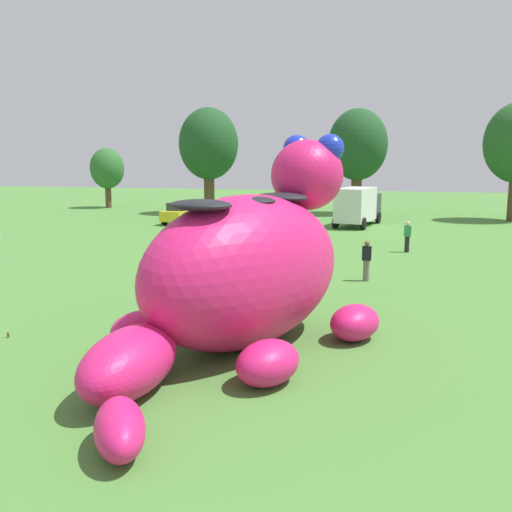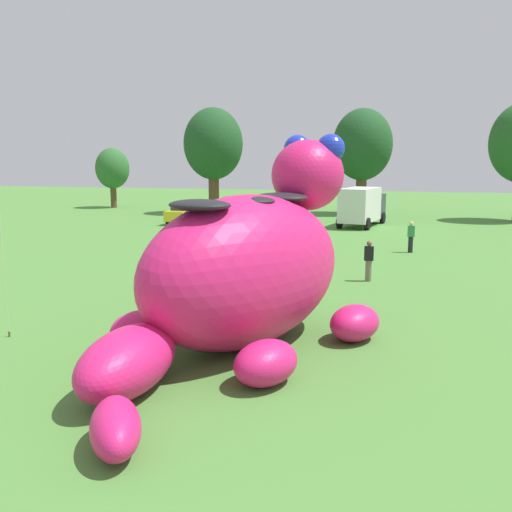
{
  "view_description": "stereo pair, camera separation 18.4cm",
  "coord_description": "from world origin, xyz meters",
  "px_view_note": "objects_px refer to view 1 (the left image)",
  "views": [
    {
      "loc": [
        4.51,
        -13.62,
        5.01
      ],
      "look_at": [
        0.58,
        1.66,
        2.29
      ],
      "focal_mm": 39.02,
      "sensor_mm": 36.0,
      "label": 1
    },
    {
      "loc": [
        4.69,
        -13.57,
        5.01
      ],
      "look_at": [
        0.58,
        1.66,
        2.29
      ],
      "focal_mm": 39.02,
      "sensor_mm": 36.0,
      "label": 2
    }
  ],
  "objects_px": {
    "spectator_mid_field": "(366,261)",
    "spectator_by_cars": "(407,237)",
    "car_white": "(266,214)",
    "box_truck": "(358,205)",
    "giant_inflatable_creature": "(247,268)",
    "car_black": "(227,213)",
    "spectator_near_inflatable": "(236,244)",
    "car_yellow": "(182,213)"
  },
  "relations": [
    {
      "from": "spectator_by_cars",
      "to": "giant_inflatable_creature",
      "type": "bearing_deg",
      "value": -104.53
    },
    {
      "from": "giant_inflatable_creature",
      "to": "spectator_by_cars",
      "type": "height_order",
      "value": "giant_inflatable_creature"
    },
    {
      "from": "giant_inflatable_creature",
      "to": "car_yellow",
      "type": "height_order",
      "value": "giant_inflatable_creature"
    },
    {
      "from": "box_truck",
      "to": "spectator_mid_field",
      "type": "bearing_deg",
      "value": -84.8
    },
    {
      "from": "car_black",
      "to": "spectator_by_cars",
      "type": "distance_m",
      "value": 17.54
    },
    {
      "from": "box_truck",
      "to": "giant_inflatable_creature",
      "type": "bearing_deg",
      "value": -91.72
    },
    {
      "from": "giant_inflatable_creature",
      "to": "spectator_near_inflatable",
      "type": "height_order",
      "value": "giant_inflatable_creature"
    },
    {
      "from": "giant_inflatable_creature",
      "to": "box_truck",
      "type": "xyz_separation_m",
      "value": [
        0.88,
        29.1,
        -0.52
      ]
    },
    {
      "from": "car_white",
      "to": "spectator_by_cars",
      "type": "bearing_deg",
      "value": -46.25
    },
    {
      "from": "giant_inflatable_creature",
      "to": "box_truck",
      "type": "relative_size",
      "value": 1.74
    },
    {
      "from": "box_truck",
      "to": "spectator_near_inflatable",
      "type": "relative_size",
      "value": 3.9
    },
    {
      "from": "box_truck",
      "to": "spectator_by_cars",
      "type": "relative_size",
      "value": 3.9
    },
    {
      "from": "giant_inflatable_creature",
      "to": "spectator_by_cars",
      "type": "xyz_separation_m",
      "value": [
        4.44,
        17.13,
        -1.27
      ]
    },
    {
      "from": "car_yellow",
      "to": "spectator_by_cars",
      "type": "bearing_deg",
      "value": -29.86
    },
    {
      "from": "car_yellow",
      "to": "car_white",
      "type": "xyz_separation_m",
      "value": [
        6.65,
        1.19,
        0.0
      ]
    },
    {
      "from": "giant_inflatable_creature",
      "to": "spectator_near_inflatable",
      "type": "relative_size",
      "value": 6.8
    },
    {
      "from": "box_truck",
      "to": "spectator_mid_field",
      "type": "xyz_separation_m",
      "value": [
        1.83,
        -20.05,
        -0.75
      ]
    },
    {
      "from": "car_black",
      "to": "car_white",
      "type": "bearing_deg",
      "value": 4.54
    },
    {
      "from": "spectator_mid_field",
      "to": "spectator_by_cars",
      "type": "bearing_deg",
      "value": 77.88
    },
    {
      "from": "giant_inflatable_creature",
      "to": "car_black",
      "type": "relative_size",
      "value": 2.73
    },
    {
      "from": "giant_inflatable_creature",
      "to": "car_black",
      "type": "bearing_deg",
      "value": 108.43
    },
    {
      "from": "car_black",
      "to": "spectator_near_inflatable",
      "type": "xyz_separation_m",
      "value": [
        5.39,
        -15.74,
        -0.01
      ]
    },
    {
      "from": "car_white",
      "to": "spectator_by_cars",
      "type": "xyz_separation_m",
      "value": [
        10.64,
        -11.11,
        -0.01
      ]
    },
    {
      "from": "car_white",
      "to": "spectator_near_inflatable",
      "type": "xyz_separation_m",
      "value": [
        2.27,
        -15.99,
        -0.01
      ]
    },
    {
      "from": "car_black",
      "to": "car_white",
      "type": "distance_m",
      "value": 3.13
    },
    {
      "from": "car_white",
      "to": "box_truck",
      "type": "distance_m",
      "value": 7.17
    },
    {
      "from": "spectator_mid_field",
      "to": "spectator_by_cars",
      "type": "xyz_separation_m",
      "value": [
        1.74,
        8.08,
        0.0
      ]
    },
    {
      "from": "car_black",
      "to": "spectator_near_inflatable",
      "type": "relative_size",
      "value": 2.5
    },
    {
      "from": "spectator_mid_field",
      "to": "spectator_by_cars",
      "type": "distance_m",
      "value": 8.26
    },
    {
      "from": "car_yellow",
      "to": "spectator_by_cars",
      "type": "relative_size",
      "value": 2.5
    },
    {
      "from": "car_white",
      "to": "spectator_near_inflatable",
      "type": "distance_m",
      "value": 16.15
    },
    {
      "from": "car_white",
      "to": "spectator_mid_field",
      "type": "bearing_deg",
      "value": -65.11
    },
    {
      "from": "car_yellow",
      "to": "car_black",
      "type": "bearing_deg",
      "value": 14.98
    },
    {
      "from": "car_yellow",
      "to": "car_black",
      "type": "distance_m",
      "value": 3.65
    },
    {
      "from": "spectator_by_cars",
      "to": "spectator_near_inflatable",
      "type": "bearing_deg",
      "value": -149.78
    },
    {
      "from": "car_yellow",
      "to": "spectator_mid_field",
      "type": "distance_m",
      "value": 23.79
    },
    {
      "from": "spectator_by_cars",
      "to": "car_white",
      "type": "bearing_deg",
      "value": 133.75
    },
    {
      "from": "giant_inflatable_creature",
      "to": "car_white",
      "type": "bearing_deg",
      "value": 102.39
    },
    {
      "from": "spectator_mid_field",
      "to": "giant_inflatable_creature",
      "type": "bearing_deg",
      "value": -106.63
    },
    {
      "from": "giant_inflatable_creature",
      "to": "spectator_mid_field",
      "type": "xyz_separation_m",
      "value": [
        2.7,
        9.05,
        -1.27
      ]
    },
    {
      "from": "car_white",
      "to": "box_truck",
      "type": "bearing_deg",
      "value": 6.89
    },
    {
      "from": "box_truck",
      "to": "spectator_by_cars",
      "type": "height_order",
      "value": "box_truck"
    }
  ]
}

